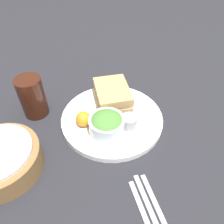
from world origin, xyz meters
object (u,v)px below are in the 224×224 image
(knife, at_px, (150,208))
(spoon, at_px, (142,211))
(salad_bowl, at_px, (107,124))
(fork, at_px, (157,206))
(sandwich, at_px, (112,95))
(dressing_cup, at_px, (129,122))
(drink_glass, at_px, (32,97))
(plate, at_px, (112,119))
(bread_basket, at_px, (0,159))

(knife, relative_size, spoon, 1.17)
(salad_bowl, relative_size, fork, 0.62)
(sandwich, xyz_separation_m, salad_bowl, (-0.12, 0.05, 0.00))
(dressing_cup, height_order, knife, dressing_cup)
(dressing_cup, bearing_deg, drink_glass, 59.56)
(fork, bearing_deg, drink_glass, -148.68)
(salad_bowl, distance_m, fork, 0.25)
(plate, xyz_separation_m, salad_bowl, (-0.06, 0.03, 0.04))
(fork, height_order, knife, same)
(drink_glass, xyz_separation_m, spoon, (-0.41, -0.22, -0.07))
(bread_basket, relative_size, knife, 1.18)
(plate, height_order, bread_basket, bread_basket)
(plate, distance_m, sandwich, 0.08)
(bread_basket, bearing_deg, knife, -122.03)
(sandwich, relative_size, fork, 0.88)
(plate, xyz_separation_m, drink_glass, (0.11, 0.23, 0.06))
(fork, xyz_separation_m, spoon, (-0.00, 0.04, 0.00))
(sandwich, bearing_deg, salad_bowl, 157.26)
(sandwich, distance_m, salad_bowl, 0.13)
(salad_bowl, bearing_deg, bread_basket, 96.27)
(dressing_cup, distance_m, knife, 0.25)
(drink_glass, bearing_deg, bread_basket, 155.05)
(dressing_cup, xyz_separation_m, fork, (-0.24, 0.01, -0.04))
(drink_glass, distance_m, spoon, 0.47)
(plate, xyz_separation_m, knife, (-0.30, -0.01, -0.01))
(plate, distance_m, spoon, 0.30)
(drink_glass, xyz_separation_m, fork, (-0.40, -0.26, -0.07))
(plate, bearing_deg, drink_glass, 65.64)
(sandwich, distance_m, drink_glass, 0.26)
(bread_basket, bearing_deg, sandwich, -65.72)
(salad_bowl, bearing_deg, spoon, -174.92)
(spoon, bearing_deg, bread_basket, -124.95)
(sandwich, xyz_separation_m, fork, (-0.36, -0.01, -0.05))
(dressing_cup, xyz_separation_m, drink_glass, (0.16, 0.27, 0.03))
(plate, height_order, sandwich, sandwich)
(knife, height_order, spoon, same)
(plate, bearing_deg, spoon, 177.97)
(dressing_cup, relative_size, spoon, 0.32)
(salad_bowl, bearing_deg, sandwich, -22.74)
(sandwich, bearing_deg, dressing_cup, -170.95)
(spoon, bearing_deg, dressing_cup, 167.15)
(dressing_cup, relative_size, drink_glass, 0.36)
(plate, bearing_deg, sandwich, -16.67)
(salad_bowl, relative_size, dressing_cup, 2.16)
(knife, bearing_deg, plate, -180.00)
(fork, bearing_deg, dressing_cup, 175.41)
(dressing_cup, relative_size, bread_basket, 0.23)
(plate, distance_m, drink_glass, 0.26)
(bread_basket, bearing_deg, plate, -74.55)
(salad_bowl, height_order, drink_glass, drink_glass)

